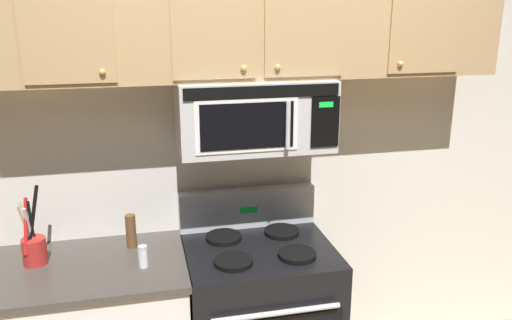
{
  "coord_description": "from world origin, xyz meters",
  "views": [
    {
      "loc": [
        -0.57,
        -1.96,
        2.1
      ],
      "look_at": [
        0.0,
        0.49,
        1.35
      ],
      "focal_mm": 36.77,
      "sensor_mm": 36.0,
      "label": 1
    }
  ],
  "objects_px": {
    "utensil_crock_red": "(33,246)",
    "salt_shaker": "(143,257)",
    "over_range_microwave": "(254,114)",
    "pepper_mill": "(131,231)"
  },
  "relations": [
    {
      "from": "utensil_crock_red",
      "to": "salt_shaker",
      "type": "distance_m",
      "value": 0.53
    },
    {
      "from": "utensil_crock_red",
      "to": "salt_shaker",
      "type": "height_order",
      "value": "utensil_crock_red"
    },
    {
      "from": "over_range_microwave",
      "to": "utensil_crock_red",
      "type": "relative_size",
      "value": 1.98
    },
    {
      "from": "pepper_mill",
      "to": "utensil_crock_red",
      "type": "bearing_deg",
      "value": -170.17
    },
    {
      "from": "salt_shaker",
      "to": "utensil_crock_red",
      "type": "bearing_deg",
      "value": 163.29
    },
    {
      "from": "salt_shaker",
      "to": "pepper_mill",
      "type": "relative_size",
      "value": 0.61
    },
    {
      "from": "utensil_crock_red",
      "to": "salt_shaker",
      "type": "xyz_separation_m",
      "value": [
        0.51,
        -0.15,
        -0.04
      ]
    },
    {
      "from": "over_range_microwave",
      "to": "salt_shaker",
      "type": "height_order",
      "value": "over_range_microwave"
    },
    {
      "from": "salt_shaker",
      "to": "pepper_mill",
      "type": "xyz_separation_m",
      "value": [
        -0.05,
        0.23,
        0.03
      ]
    },
    {
      "from": "utensil_crock_red",
      "to": "pepper_mill",
      "type": "distance_m",
      "value": 0.46
    }
  ]
}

